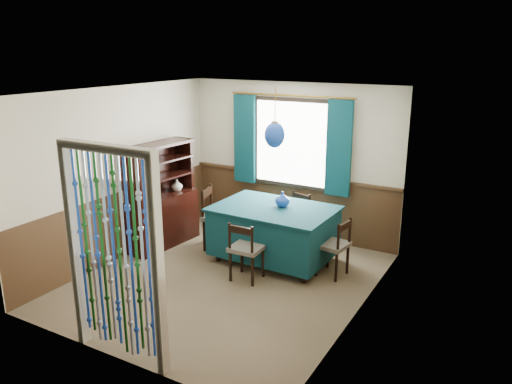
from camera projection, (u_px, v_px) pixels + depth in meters
The scene contains 22 objects.
floor at pixel (226, 280), 6.69m from camera, with size 4.00×4.00×0.00m, color brown.
ceiling at pixel (222, 91), 6.00m from camera, with size 4.00×4.00×0.00m, color silver.
wall_back at pixel (292, 161), 8.02m from camera, with size 3.60×3.60×0.00m, color beige.
wall_front at pixel (108, 243), 4.67m from camera, with size 3.60×3.60×0.00m, color beige.
wall_left at pixel (120, 174), 7.20m from camera, with size 4.00×4.00×0.00m, color beige.
wall_right at pixel (361, 213), 5.49m from camera, with size 4.00×4.00×0.00m, color beige.
wainscot_back at pixel (291, 206), 8.21m from camera, with size 3.60×3.60×0.00m, color #442D1A.
wainscot_front at pixel (115, 313), 4.90m from camera, with size 3.60×3.60×0.00m, color #442D1A.
wainscot_left at pixel (124, 223), 7.40m from camera, with size 4.00×4.00×0.00m, color #442D1A.
wainscot_right at pixel (356, 275), 5.71m from camera, with size 4.00×4.00×0.00m, color #442D1A.
window at pixel (291, 143), 7.89m from camera, with size 1.32×0.12×1.42m, color black.
doorway at pixel (114, 260), 4.78m from camera, with size 1.16×0.12×2.18m, color silver, non-canonical shape.
dining_table at pixel (274, 230), 7.19m from camera, with size 1.71×1.20×0.82m.
chair_near at pixel (246, 249), 6.60m from camera, with size 0.43×0.41×0.83m.
chair_far at pixel (295, 217), 7.85m from camera, with size 0.49×0.48×0.82m.
chair_left at pixel (218, 216), 7.67m from camera, with size 0.57×0.59×0.96m.
chair_right at pixel (334, 245), 6.73m from camera, with size 0.44×0.45×0.82m.
sideboard at pixel (161, 210), 7.77m from camera, with size 0.54×1.28×1.62m.
pendant_lamp at pixel (275, 135), 6.80m from camera, with size 0.29×0.29×0.82m.
vase_table at pixel (282, 200), 7.12m from camera, with size 0.19×0.19×0.20m, color #163B97.
bowl_shelf at pixel (150, 179), 7.35m from camera, with size 0.21×0.21×0.05m, color beige.
vase_sideboard at pixel (177, 184), 7.92m from camera, with size 0.20×0.20×0.20m, color beige.
Camera 1 is at (3.35, -5.11, 3.01)m, focal length 35.00 mm.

